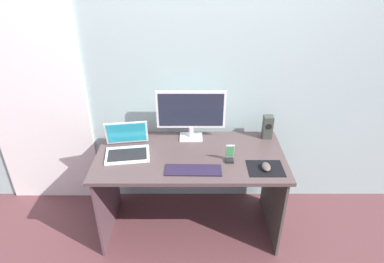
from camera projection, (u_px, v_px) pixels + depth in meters
name	position (u px, v px, depth m)	size (l,w,h in m)	color
ground_plane	(189.00, 225.00, 2.80)	(8.00, 8.00, 0.00)	brown
wall_back	(189.00, 67.00, 2.55)	(6.00, 0.04, 2.50)	#97B2B0
door_left	(34.00, 97.00, 2.63)	(0.82, 0.02, 2.02)	white
desk	(189.00, 171.00, 2.52)	(1.40, 0.69, 0.72)	#4B3C3B
monitor	(190.00, 113.00, 2.54)	(0.54, 0.14, 0.40)	white
speaker_right	(266.00, 127.00, 2.62)	(0.07, 0.08, 0.19)	#373D36
laptop	(126.00, 147.00, 2.44)	(0.35, 0.32, 0.22)	white
keyboard_external	(192.00, 170.00, 2.27)	(0.39, 0.13, 0.01)	#221A31
mousepad	(264.00, 168.00, 2.29)	(0.25, 0.20, 0.00)	black
mouse	(265.00, 167.00, 2.28)	(0.06, 0.10, 0.04)	#564B45
phone_in_dock	(229.00, 155.00, 2.35)	(0.06, 0.06, 0.14)	black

